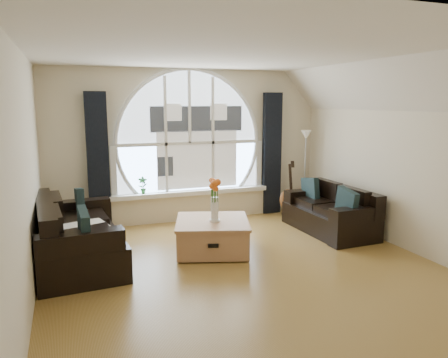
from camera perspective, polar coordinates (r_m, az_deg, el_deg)
ground at (r=5.68m, az=3.17°, el=-12.02°), size 5.00×5.50×0.01m
ceiling at (r=5.29m, az=3.47°, el=16.20°), size 5.00×5.50×0.01m
wall_back at (r=7.90m, az=-4.60°, el=4.36°), size 5.00×0.01×2.70m
wall_front at (r=3.05m, az=24.29°, el=-5.80°), size 5.00×0.01×2.70m
wall_left at (r=4.91m, az=-24.57°, el=-0.04°), size 0.01×5.50×2.70m
wall_right at (r=6.70m, az=23.37°, el=2.54°), size 0.01×5.50×2.70m
attic_slope at (r=6.46m, az=22.02°, el=11.28°), size 0.92×5.50×0.72m
arched_window at (r=7.85m, az=-4.57°, el=6.34°), size 2.60×0.06×2.15m
window_sill at (r=7.93m, az=-4.32°, el=-1.75°), size 2.90×0.22×0.08m
window_frame at (r=7.82m, az=-4.51°, el=6.33°), size 2.76×0.08×2.15m
neighbor_house at (r=7.88m, az=-3.47°, el=5.46°), size 1.70×0.02×1.50m
curtain_left at (r=7.54m, az=-16.14°, el=2.19°), size 0.35×0.12×2.30m
curtain_right at (r=8.38m, az=6.26°, el=3.29°), size 0.35×0.12×2.30m
sofa_left at (r=6.14m, az=-18.44°, el=-6.87°), size 1.12×2.03×0.87m
sofa_right at (r=7.42m, az=13.60°, el=-3.71°), size 0.89×1.69×0.74m
coffee_chest at (r=6.32m, az=-1.52°, el=-7.26°), size 1.28×1.28×0.50m
throw_blanket at (r=5.89m, az=-17.41°, el=-6.49°), size 0.70×0.70×0.10m
vase_flowers at (r=6.12m, az=-1.23°, el=-2.02°), size 0.24×0.24×0.70m
floor_lamp at (r=8.46m, az=10.52°, el=0.85°), size 0.24×0.24×1.60m
guitar at (r=8.27m, az=8.49°, el=-1.20°), size 0.38×0.27×1.06m
potted_plant at (r=7.71m, az=-10.57°, el=-0.80°), size 0.17×0.12×0.30m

